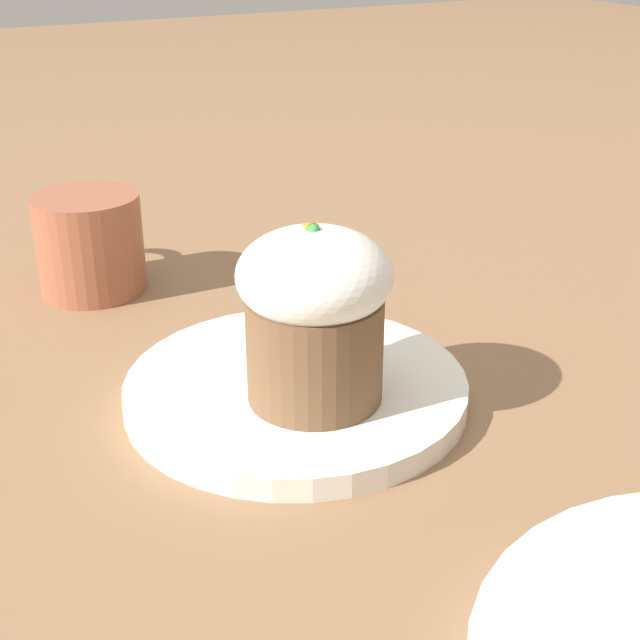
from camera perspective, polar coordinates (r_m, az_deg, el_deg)
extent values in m
plane|color=#846042|center=(0.58, -1.53, -5.12)|extent=(4.00, 4.00, 0.00)
cylinder|color=white|center=(0.57, -1.54, -4.45)|extent=(0.22, 0.22, 0.02)
cylinder|color=brown|center=(0.54, 0.00, -1.77)|extent=(0.08, 0.08, 0.07)
ellipsoid|color=white|center=(0.52, 0.00, 2.98)|extent=(0.09, 0.09, 0.05)
cone|color=orange|center=(0.51, -0.48, 6.03)|extent=(0.01, 0.01, 0.01)
sphere|color=green|center=(0.51, -0.07, 5.77)|extent=(0.01, 0.01, 0.01)
cube|color=silver|center=(0.59, -6.69, -2.76)|extent=(0.08, 0.04, 0.00)
ellipsoid|color=silver|center=(0.55, -2.69, -4.23)|extent=(0.06, 0.05, 0.01)
cylinder|color=#9E563D|center=(0.75, -14.51, 4.75)|extent=(0.09, 0.09, 0.08)
torus|color=#9E563D|center=(0.79, -15.43, 5.79)|extent=(0.06, 0.01, 0.06)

